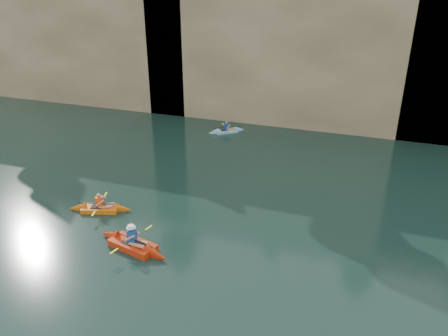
% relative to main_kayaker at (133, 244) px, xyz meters
% --- Properties ---
extents(ground, '(160.00, 160.00, 0.00)m').
position_rel_main_kayaker_xyz_m(ground, '(1.63, -3.96, -0.18)').
color(ground, black).
rests_on(ground, ground).
extents(cliff, '(70.00, 16.00, 12.00)m').
position_rel_main_kayaker_xyz_m(cliff, '(1.63, 26.04, 5.82)').
color(cliff, tan).
rests_on(cliff, ground).
extents(cliff_slab_west, '(26.00, 2.40, 10.56)m').
position_rel_main_kayaker_xyz_m(cliff_slab_west, '(-18.37, 18.64, 5.10)').
color(cliff_slab_west, tan).
rests_on(cliff_slab_west, ground).
extents(cliff_slab_center, '(24.00, 2.40, 11.40)m').
position_rel_main_kayaker_xyz_m(cliff_slab_center, '(3.63, 18.64, 5.52)').
color(cliff_slab_center, tan).
rests_on(cliff_slab_center, ground).
extents(sea_cave_west, '(4.50, 1.00, 4.00)m').
position_rel_main_kayaker_xyz_m(sea_cave_west, '(-16.37, 17.99, 1.82)').
color(sea_cave_west, black).
rests_on(sea_cave_west, ground).
extents(sea_cave_center, '(3.50, 1.00, 3.20)m').
position_rel_main_kayaker_xyz_m(sea_cave_center, '(-2.37, 17.99, 1.42)').
color(sea_cave_center, black).
rests_on(sea_cave_center, ground).
extents(sea_cave_east, '(5.00, 1.00, 4.50)m').
position_rel_main_kayaker_xyz_m(sea_cave_east, '(11.63, 17.99, 2.07)').
color(sea_cave_east, black).
rests_on(sea_cave_east, ground).
extents(main_kayaker, '(3.82, 2.46, 1.39)m').
position_rel_main_kayaker_xyz_m(main_kayaker, '(0.00, 0.00, 0.00)').
color(main_kayaker, red).
rests_on(main_kayaker, ground).
extents(kayaker_orange, '(3.20, 2.27, 1.19)m').
position_rel_main_kayaker_xyz_m(kayaker_orange, '(-3.11, 2.26, -0.04)').
color(kayaker_orange, orange).
rests_on(kayaker_orange, ground).
extents(kayaker_ltblue_mid, '(2.57, 2.19, 1.05)m').
position_rel_main_kayaker_xyz_m(kayaker_ltblue_mid, '(-0.96, 15.04, -0.05)').
color(kayaker_ltblue_mid, '#82C6DA').
rests_on(kayaker_ltblue_mid, ground).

